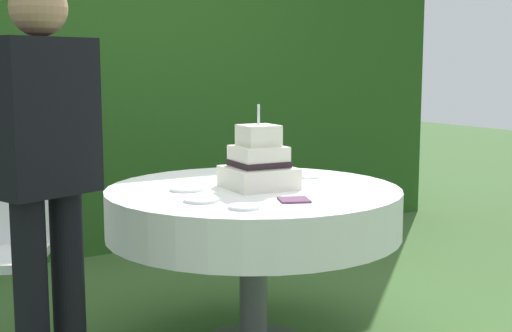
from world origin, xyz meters
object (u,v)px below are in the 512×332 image
Objects in this scene: serving_plate_near at (202,200)px; garden_chair at (1,238)px; cake_table at (253,212)px; serving_plate_left at (186,189)px; serving_plate_far at (308,176)px; serving_plate_right at (244,207)px; wedding_cake at (259,164)px; standing_person at (45,172)px; napkin_stack at (294,200)px.

garden_chair reaches higher than serving_plate_near.
serving_plate_left is at bearing 161.93° from cake_table.
garden_chair reaches higher than serving_plate_far.
serving_plate_near is at bearing -101.76° from serving_plate_left.
serving_plate_near is 1.17× the size of serving_plate_right.
wedding_cake reaches higher than garden_chair.
standing_person is at bearing -167.62° from cake_table.
standing_person is at bearing -155.86° from serving_plate_left.
wedding_cake is at bearing -161.04° from serving_plate_far.
serving_plate_far is at bearing 16.84° from cake_table.
serving_plate_far is at bearing 1.84° from serving_plate_left.
serving_plate_near is 0.97m from garden_chair.
garden_chair is at bearing 134.85° from serving_plate_near.
serving_plate_far is 0.68m from serving_plate_left.
serving_plate_right is (-0.65, -0.50, 0.00)m from serving_plate_far.
serving_plate_far is (0.36, 0.12, -0.10)m from wedding_cake.
cake_table is at bearing 87.50° from napkin_stack.
serving_plate_left is at bearing -29.50° from garden_chair.
napkin_stack is at bearing -58.49° from serving_plate_left.
garden_chair is at bearing 139.31° from napkin_stack.
serving_plate_near is at bearing 150.50° from napkin_stack.
serving_plate_near is at bearing -45.15° from garden_chair.
napkin_stack is 0.99m from standing_person.
cake_table is 0.37m from napkin_stack.
napkin_stack is (-0.04, -0.35, -0.10)m from wedding_cake.
standing_person is at bearing 171.90° from napkin_stack.
napkin_stack is 1.33m from garden_chair.
serving_plate_left is at bearing 24.14° from standing_person.
wedding_cake reaches higher than cake_table.
cake_table is 11.04× the size of napkin_stack.
serving_plate_right is 1.18m from garden_chair.
wedding_cake is at bearing 83.28° from napkin_stack.
wedding_cake is 1.03m from standing_person.
serving_plate_far is 1.42m from standing_person.
serving_plate_far is 1.47m from garden_chair.
serving_plate_near is 1.31× the size of serving_plate_far.
wedding_cake is 0.42m from serving_plate_near.
serving_plate_far and serving_plate_left have the same top height.
standing_person is (-1.01, -0.21, 0.07)m from wedding_cake.
garden_chair is (-0.75, 0.88, -0.22)m from serving_plate_right.
serving_plate_near is 0.17× the size of garden_chair.
serving_plate_near and serving_plate_far have the same top height.
standing_person is at bearing -175.64° from serving_plate_near.
serving_plate_near is at bearing -158.75° from serving_plate_far.
cake_table is 0.42m from serving_plate_far.
wedding_cake is at bearing -15.32° from cake_table.
wedding_cake is at bearing 23.41° from serving_plate_near.
cake_table is 0.40m from serving_plate_near.
napkin_stack is at bearing -29.50° from serving_plate_near.
serving_plate_near reaches higher than cake_table.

